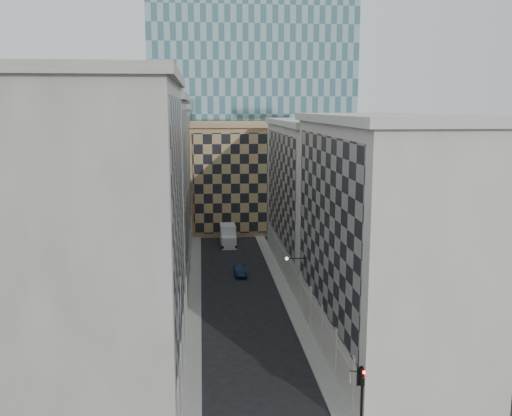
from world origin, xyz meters
TOP-DOWN VIEW (x-y plane):
  - sidewalk_west at (-5.25, 30.00)m, footprint 1.50×100.00m
  - sidewalk_east at (5.25, 30.00)m, footprint 1.50×100.00m
  - bldg_left_a at (-10.88, 11.00)m, footprint 10.80×22.80m
  - bldg_left_b at (-10.88, 33.00)m, footprint 10.80×22.80m
  - bldg_left_c at (-10.88, 55.00)m, footprint 10.80×22.80m
  - bldg_right_a at (10.88, 15.00)m, footprint 10.80×26.80m
  - bldg_right_b at (10.89, 42.00)m, footprint 10.80×28.80m
  - tan_block at (2.00, 67.90)m, footprint 16.80×14.80m
  - church_tower at (0.00, 82.00)m, footprint 7.20×7.20m
  - flagpoles_left at (-5.90, 6.00)m, footprint 0.10×6.33m
  - bracket_lamp at (4.38, 24.00)m, footprint 1.98×0.36m
  - traffic_light at (5.90, 2.35)m, footprint 0.57×0.57m
  - box_truck at (-0.25, 55.55)m, footprint 2.41×5.78m
  - dark_car at (0.51, 39.20)m, footprint 1.45×4.02m
  - shop_sign at (5.31, 3.00)m, footprint 0.79×0.64m

SIDE VIEW (x-z plane):
  - sidewalk_west at x=-5.25m, z-range 0.00..0.15m
  - sidewalk_east at x=5.25m, z-range 0.00..0.15m
  - dark_car at x=0.51m, z-range 0.00..1.32m
  - box_truck at x=-0.25m, z-range -0.20..2.95m
  - traffic_light at x=5.90m, z-range 1.14..5.72m
  - shop_sign at x=5.31m, z-range 3.48..4.20m
  - bracket_lamp at x=4.38m, z-range 6.02..6.38m
  - flagpoles_left at x=-5.90m, z-range 6.83..9.17m
  - tan_block at x=2.00m, z-range 0.04..18.84m
  - bldg_right_b at x=10.89m, z-range 0.00..19.70m
  - bldg_right_a at x=10.88m, z-range -0.03..20.67m
  - bldg_left_c at x=-10.88m, z-range -0.02..21.68m
  - bldg_left_b at x=-10.88m, z-range -0.03..22.67m
  - bldg_left_a at x=-10.88m, z-range -0.03..23.67m
  - church_tower at x=0.00m, z-range 1.20..52.70m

